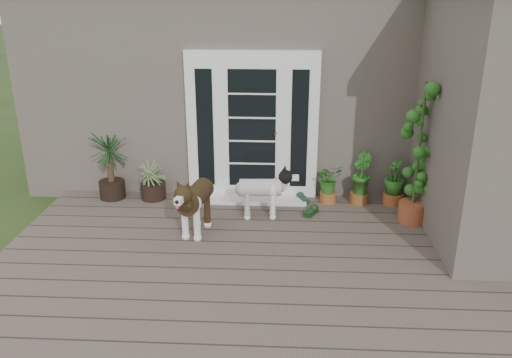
{
  "coord_description": "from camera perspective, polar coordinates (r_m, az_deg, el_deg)",
  "views": [
    {
      "loc": [
        0.24,
        -4.69,
        3.1
      ],
      "look_at": [
        -0.1,
        1.75,
        0.7
      ],
      "focal_mm": 36.52,
      "sensor_mm": 36.0,
      "label": 1
    }
  ],
  "objects": [
    {
      "name": "door_unit",
      "position": [
        7.55,
        -0.42,
        5.8
      ],
      "size": [
        1.9,
        0.14,
        2.15
      ],
      "primitive_type": "cube",
      "color": "white",
      "rests_on": "deck"
    },
    {
      "name": "brindle_dog",
      "position": [
        6.61,
        -6.59,
        -3.01
      ],
      "size": [
        0.54,
        0.93,
        0.73
      ],
      "primitive_type": null,
      "rotation": [
        0.0,
        0.0,
        2.95
      ],
      "color": "#3D2A16",
      "rests_on": "deck"
    },
    {
      "name": "herb_b",
      "position": [
        7.67,
        11.31,
        -0.68
      ],
      "size": [
        0.41,
        0.41,
        0.54
      ],
      "primitive_type": "imported",
      "rotation": [
        0.0,
        0.0,
        1.71
      ],
      "color": "#1E5919",
      "rests_on": "deck"
    },
    {
      "name": "door_step",
      "position": [
        7.69,
        -0.49,
        -2.17
      ],
      "size": [
        1.6,
        0.4,
        0.05
      ],
      "primitive_type": "cube",
      "color": "white",
      "rests_on": "deck"
    },
    {
      "name": "spider_plant",
      "position": [
        7.81,
        -11.26,
        0.11
      ],
      "size": [
        0.76,
        0.76,
        0.65
      ],
      "primitive_type": null,
      "rotation": [
        0.0,
        0.0,
        -0.29
      ],
      "color": "#91B56F",
      "rests_on": "deck"
    },
    {
      "name": "deck",
      "position": [
        5.93,
        0.27,
        -10.41
      ],
      "size": [
        6.2,
        4.6,
        0.12
      ],
      "primitive_type": "cube",
      "color": "#6B5B4C",
      "rests_on": "ground"
    },
    {
      "name": "clog_left",
      "position": [
        7.68,
        5.16,
        -2.13
      ],
      "size": [
        0.25,
        0.34,
        0.09
      ],
      "primitive_type": null,
      "rotation": [
        0.0,
        0.0,
        0.38
      ],
      "color": "#163921",
      "rests_on": "deck"
    },
    {
      "name": "sapling",
      "position": [
        7.0,
        17.4,
        2.8
      ],
      "size": [
        0.68,
        0.68,
        1.95
      ],
      "primitive_type": null,
      "rotation": [
        0.0,
        0.0,
        0.21
      ],
      "color": "#1E5819",
      "rests_on": "deck"
    },
    {
      "name": "yucca",
      "position": [
        7.92,
        -15.71,
        1.53
      ],
      "size": [
        0.85,
        0.85,
        1.04
      ],
      "primitive_type": null,
      "rotation": [
        0.0,
        0.0,
        -0.21
      ],
      "color": "black",
      "rests_on": "deck"
    },
    {
      "name": "clog_right",
      "position": [
        7.26,
        6.03,
        -3.53
      ],
      "size": [
        0.29,
        0.35,
        0.1
      ],
      "primitive_type": null,
      "rotation": [
        0.0,
        0.0,
        -0.51
      ],
      "color": "black",
      "rests_on": "deck"
    },
    {
      "name": "house_wing",
      "position": [
        6.91,
        25.69,
        5.43
      ],
      "size": [
        1.6,
        2.4,
        3.1
      ],
      "primitive_type": "cube",
      "color": "#665E54",
      "rests_on": "ground"
    },
    {
      "name": "white_dog",
      "position": [
        7.03,
        0.48,
        -1.84
      ],
      "size": [
        0.78,
        0.37,
        0.63
      ],
      "primitive_type": null,
      "rotation": [
        0.0,
        0.0,
        -1.51
      ],
      "color": "white",
      "rests_on": "deck"
    },
    {
      "name": "house_main",
      "position": [
        9.47,
        1.57,
        11.0
      ],
      "size": [
        7.4,
        4.0,
        3.1
      ],
      "primitive_type": "cube",
      "color": "#665E54",
      "rests_on": "ground"
    },
    {
      "name": "herb_a",
      "position": [
        7.63,
        7.94,
        -0.81
      ],
      "size": [
        0.51,
        0.51,
        0.49
      ],
      "primitive_type": "imported",
      "rotation": [
        0.0,
        0.0,
        0.43
      ],
      "color": "#1E4C15",
      "rests_on": "deck"
    },
    {
      "name": "herb_c",
      "position": [
        7.75,
        14.87,
        -0.72
      ],
      "size": [
        0.36,
        0.36,
        0.55
      ],
      "primitive_type": "imported",
      "rotation": [
        0.0,
        0.0,
        4.7
      ],
      "color": "#265518",
      "rests_on": "deck"
    }
  ]
}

